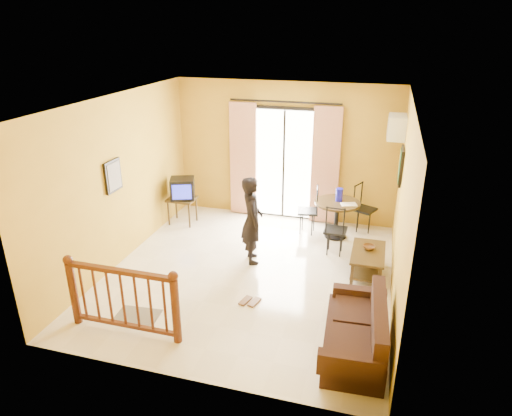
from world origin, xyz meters
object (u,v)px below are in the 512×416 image
(dining_table, at_px, (337,209))
(coffee_table, at_px, (368,259))
(television, at_px, (183,189))
(standing_person, at_px, (252,220))
(sofa, at_px, (358,335))

(dining_table, distance_m, coffee_table, 1.47)
(dining_table, bearing_deg, television, -176.02)
(television, xyz_separation_m, dining_table, (3.06, 0.21, -0.19))
(coffee_table, bearing_deg, dining_table, 117.20)
(television, bearing_deg, standing_person, -52.91)
(television, distance_m, coffee_table, 3.90)
(sofa, bearing_deg, standing_person, 131.69)
(sofa, xyz_separation_m, standing_person, (-1.94, 1.94, 0.48))
(dining_table, height_order, sofa, sofa)
(standing_person, bearing_deg, coffee_table, -113.27)
(dining_table, height_order, standing_person, standing_person)
(coffee_table, bearing_deg, standing_person, -178.23)
(television, distance_m, standing_person, 2.11)
(television, height_order, dining_table, television)
(television, bearing_deg, sofa, -60.00)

